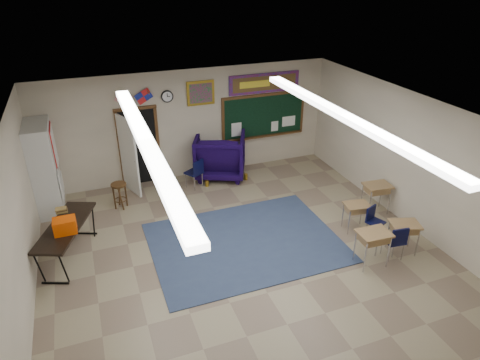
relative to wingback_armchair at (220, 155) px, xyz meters
name	(u,v)px	position (x,y,z in m)	size (l,w,h in m)	color
floor	(250,266)	(-0.75, -4.15, -0.63)	(9.00, 9.00, 0.00)	#85795C
back_wall	(189,125)	(-0.75, 0.35, 0.87)	(8.00, 0.04, 3.00)	beige
left_wall	(13,247)	(-4.75, -4.15, 0.87)	(0.04, 9.00, 3.00)	beige
right_wall	(424,169)	(3.25, -4.15, 0.87)	(0.04, 9.00, 3.00)	beige
ceiling	(252,125)	(-0.75, -4.15, 2.37)	(8.00, 9.00, 0.04)	silver
area_rug	(245,242)	(-0.55, -3.35, -0.62)	(4.00, 3.00, 0.02)	#2E3D58
fluorescent_strips	(252,128)	(-0.75, -4.15, 2.31)	(3.86, 6.00, 0.10)	white
doorway	(136,149)	(-2.26, 0.20, 0.43)	(1.10, 0.89, 2.16)	black
chalkboard	(264,117)	(1.45, 0.31, 0.84)	(2.55, 0.14, 1.30)	#4F3016
bulletin_board	(265,83)	(1.45, 0.32, 1.82)	(2.10, 0.05, 0.55)	#9E0D17
framed_art_print	(201,93)	(-0.40, 0.32, 1.72)	(0.75, 0.05, 0.65)	#A58220
wall_clock	(167,96)	(-1.30, 0.32, 1.72)	(0.32, 0.05, 0.32)	black
wall_flags	(133,95)	(-2.15, 0.29, 1.85)	(1.16, 0.06, 0.70)	red
storage_cabinet	(45,168)	(-4.47, -0.30, 0.47)	(0.59, 1.25, 2.20)	silver
wingback_armchair	(220,155)	(0.00, 0.00, 0.00)	(1.34, 1.38, 1.25)	black
student_chair_reading	(194,173)	(-0.90, -0.44, -0.21)	(0.41, 0.41, 0.82)	black
student_chair_desk_a	(394,241)	(2.08, -4.89, -0.23)	(0.39, 0.39, 0.79)	black
student_chair_desk_b	(375,223)	(2.20, -4.14, -0.27)	(0.35, 0.35, 0.70)	black
student_desk_front_left	(356,215)	(1.96, -3.74, -0.26)	(0.60, 0.49, 0.66)	olive
student_desk_front_right	(376,197)	(2.85, -3.26, -0.21)	(0.67, 0.53, 0.75)	olive
student_desk_back_left	(372,247)	(1.53, -4.92, -0.20)	(0.66, 0.51, 0.76)	olive
student_desk_back_right	(403,236)	(2.38, -4.81, -0.23)	(0.68, 0.59, 0.70)	olive
folding_table	(68,240)	(-4.10, -2.56, -0.20)	(1.28, 1.97, 1.07)	black
wooden_stool	(120,195)	(-2.88, -0.86, -0.28)	(0.37, 0.37, 0.66)	#492C16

